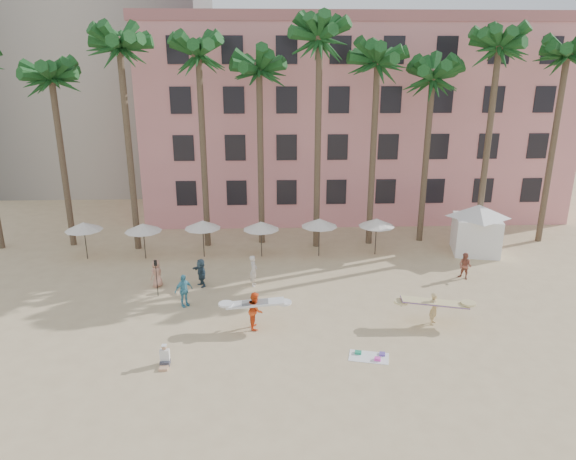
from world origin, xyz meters
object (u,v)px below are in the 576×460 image
(carrier_white, at_px, (255,309))
(pink_hotel, at_px, (350,120))
(carrier_yellow, at_px, (434,306))
(cabana, at_px, (477,224))

(carrier_white, bearing_deg, pink_hotel, 70.89)
(carrier_white, bearing_deg, carrier_yellow, 0.20)
(cabana, xyz_separation_m, carrier_yellow, (-6.22, -10.40, -1.08))
(carrier_yellow, bearing_deg, cabana, 59.15)
(pink_hotel, height_order, carrier_white, pink_hotel)
(pink_hotel, bearing_deg, carrier_yellow, -87.72)
(cabana, height_order, carrier_yellow, cabana)
(pink_hotel, bearing_deg, carrier_white, -109.11)
(carrier_yellow, bearing_deg, pink_hotel, 92.28)
(cabana, xyz_separation_m, carrier_white, (-15.36, -10.44, -1.05))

